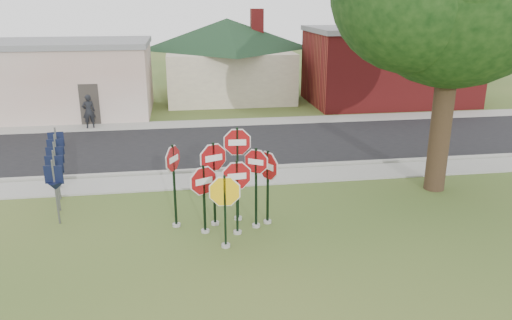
{
  "coord_description": "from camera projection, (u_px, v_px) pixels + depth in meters",
  "views": [
    {
      "loc": [
        -1.24,
        -11.89,
        6.43
      ],
      "look_at": [
        0.88,
        2.0,
        1.88
      ],
      "focal_mm": 35.0,
      "sensor_mm": 36.0,
      "label": 1
    }
  ],
  "objects": [
    {
      "name": "stop_sign_left",
      "position": [
        204.0,
        191.0,
        14.01
      ],
      "size": [
        1.03,
        0.52,
        2.15
      ],
      "color": "#9A9790",
      "rests_on": "ground"
    },
    {
      "name": "stop_sign_far_left",
      "position": [
        174.0,
        174.0,
        14.29
      ],
      "size": [
        0.52,
        0.94,
        2.63
      ],
      "color": "#9A9790",
      "rests_on": "ground"
    },
    {
      "name": "stop_sign_center",
      "position": [
        237.0,
        187.0,
        13.9
      ],
      "size": [
        1.13,
        0.24,
        2.32
      ],
      "color": "#9A9790",
      "rests_on": "ground"
    },
    {
      "name": "route_sign_row",
      "position": [
        56.0,
        165.0,
        16.42
      ],
      "size": [
        1.43,
        4.63,
        2.0
      ],
      "color": "#59595E",
      "rests_on": "ground"
    },
    {
      "name": "bg_tree_right",
      "position": [
        475.0,
        10.0,
        39.22
      ],
      "size": [
        5.6,
        5.6,
        8.4
      ],
      "color": "black",
      "rests_on": "ground"
    },
    {
      "name": "stop_sign_back_left",
      "position": [
        214.0,
        171.0,
        14.38
      ],
      "size": [
        1.07,
        0.46,
        2.67
      ],
      "color": "#9A9790",
      "rests_on": "ground"
    },
    {
      "name": "curb",
      "position": [
        216.0,
        170.0,
        19.43
      ],
      "size": [
        60.0,
        0.2,
        0.14
      ],
      "primitive_type": "cube",
      "color": "gray",
      "rests_on": "ground"
    },
    {
      "name": "stop_sign_yellow",
      "position": [
        225.0,
        202.0,
        13.16
      ],
      "size": [
        1.16,
        0.24,
        2.19
      ],
      "color": "#9A9790",
      "rests_on": "ground"
    },
    {
      "name": "sidewalk_near",
      "position": [
        218.0,
        180.0,
        18.5
      ],
      "size": [
        60.0,
        1.6,
        0.06
      ],
      "primitive_type": "cube",
      "color": "gray",
      "rests_on": "ground"
    },
    {
      "name": "building_stucco",
      "position": [
        42.0,
        78.0,
        28.31
      ],
      "size": [
        12.2,
        6.2,
        4.2
      ],
      "color": "beige",
      "rests_on": "ground"
    },
    {
      "name": "ground",
      "position": [
        235.0,
        251.0,
        13.34
      ],
      "size": [
        120.0,
        120.0,
        0.0
      ],
      "primitive_type": "plane",
      "color": "#34531F",
      "rests_on": "ground"
    },
    {
      "name": "pedestrian",
      "position": [
        89.0,
        111.0,
        25.54
      ],
      "size": [
        0.73,
        0.58,
        1.74
      ],
      "primitive_type": "imported",
      "rotation": [
        0.0,
        0.0,
        3.43
      ],
      "color": "black",
      "rests_on": "sidewalk_far"
    },
    {
      "name": "road",
      "position": [
        210.0,
        146.0,
        22.74
      ],
      "size": [
        60.0,
        7.0,
        0.04
      ],
      "primitive_type": "cube",
      "color": "black",
      "rests_on": "ground"
    },
    {
      "name": "sidewalk_far",
      "position": [
        205.0,
        124.0,
        26.78
      ],
      "size": [
        60.0,
        1.6,
        0.06
      ],
      "primitive_type": "cube",
      "color": "gray",
      "rests_on": "ground"
    },
    {
      "name": "stop_sign_right",
      "position": [
        256.0,
        178.0,
        14.28
      ],
      "size": [
        0.86,
        0.53,
        2.53
      ],
      "color": "#9A9790",
      "rests_on": "ground"
    },
    {
      "name": "stop_sign_back_right",
      "position": [
        237.0,
        159.0,
        14.66
      ],
      "size": [
        1.12,
        0.24,
        3.01
      ],
      "color": "#9A9790",
      "rests_on": "ground"
    },
    {
      "name": "building_brick",
      "position": [
        389.0,
        65.0,
        31.71
      ],
      "size": [
        10.2,
        6.2,
        4.75
      ],
      "color": "maroon",
      "rests_on": "ground"
    },
    {
      "name": "building_house",
      "position": [
        227.0,
        42.0,
        33.19
      ],
      "size": [
        11.6,
        11.6,
        6.2
      ],
      "color": "beige",
      "rests_on": "ground"
    },
    {
      "name": "stop_sign_far_right",
      "position": [
        268.0,
        177.0,
        14.56
      ],
      "size": [
        0.6,
        1.02,
        2.4
      ],
      "color": "#9A9790",
      "rests_on": "ground"
    }
  ]
}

